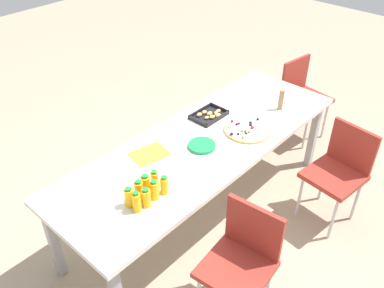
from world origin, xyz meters
The scene contains 19 objects.
ground_plane centered at (0.00, 0.00, 0.00)m, with size 12.00×12.00×0.00m, color tan.
party_table centered at (0.00, 0.00, 0.67)m, with size 2.51×0.85×0.73m.
chair_near_left centered at (-0.52, -0.77, 0.50)m, with size 0.44×0.44×0.83m.
chair_near_right centered at (0.69, -0.81, 0.50)m, with size 0.45×0.45×0.83m.
chair_end centered at (1.56, 0.03, 0.50)m, with size 0.45×0.45×0.83m.
juice_bottle_0 centered at (-0.83, -0.18, 0.80)m, with size 0.05×0.05×0.15m.
juice_bottle_1 centered at (-0.76, -0.18, 0.79)m, with size 0.06×0.06×0.13m.
juice_bottle_2 centered at (-0.68, -0.17, 0.79)m, with size 0.06×0.06×0.14m.
juice_bottle_3 centered at (-0.60, -0.18, 0.79)m, with size 0.05×0.05×0.13m.
juice_bottle_4 centered at (-0.83, -0.11, 0.79)m, with size 0.06×0.06×0.14m.
juice_bottle_5 centered at (-0.75, -0.11, 0.80)m, with size 0.06×0.06×0.15m.
juice_bottle_6 centered at (-0.68, -0.10, 0.80)m, with size 0.06×0.06×0.15m.
juice_bottle_7 centered at (-0.61, -0.10, 0.79)m, with size 0.05×0.05×0.13m.
fruit_pizza centered at (0.34, -0.16, 0.74)m, with size 0.38×0.38×0.05m.
snack_tray centered at (0.29, 0.20, 0.74)m, with size 0.29×0.20×0.04m.
plate_stack centered at (-0.07, -0.03, 0.74)m, with size 0.21×0.21×0.02m.
napkin_stack centered at (0.93, 0.00, 0.73)m, with size 0.15×0.15×0.01m, color white.
cardboard_tube centered at (0.79, -0.17, 0.82)m, with size 0.04×0.04×0.18m, color #9E7A56.
paper_folder centered at (-0.39, 0.19, 0.73)m, with size 0.26×0.20×0.01m, color yellow.
Camera 1 is at (-1.94, -1.64, 2.54)m, focal length 38.57 mm.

